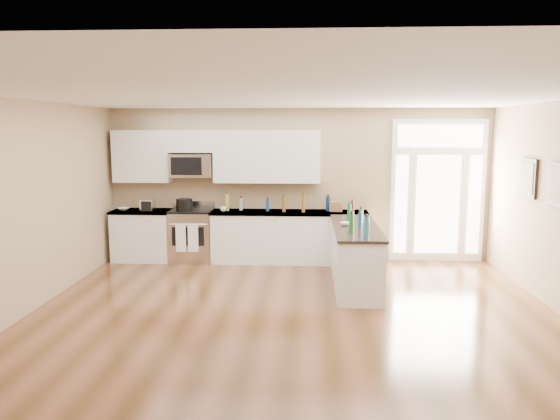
# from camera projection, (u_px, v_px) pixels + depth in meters

# --- Properties ---
(ground) EXTENTS (8.00, 8.00, 0.00)m
(ground) POSITION_uv_depth(u_px,v_px,m) (291.00, 338.00, 6.39)
(ground) COLOR #4F3116
(room_shell) EXTENTS (8.00, 8.00, 8.00)m
(room_shell) POSITION_uv_depth(u_px,v_px,m) (291.00, 193.00, 6.14)
(room_shell) COLOR tan
(room_shell) RESTS_ON ground
(back_cabinet_left) EXTENTS (1.10, 0.66, 0.94)m
(back_cabinet_left) POSITION_uv_depth(u_px,v_px,m) (143.00, 237.00, 10.12)
(back_cabinet_left) COLOR white
(back_cabinet_left) RESTS_ON ground
(back_cabinet_right) EXTENTS (2.85, 0.66, 0.94)m
(back_cabinet_right) POSITION_uv_depth(u_px,v_px,m) (289.00, 238.00, 9.98)
(back_cabinet_right) COLOR white
(back_cabinet_right) RESTS_ON ground
(peninsula_cabinet) EXTENTS (0.69, 2.32, 0.94)m
(peninsula_cabinet) POSITION_uv_depth(u_px,v_px,m) (355.00, 258.00, 8.49)
(peninsula_cabinet) COLOR white
(peninsula_cabinet) RESTS_ON ground
(upper_cabinet_left) EXTENTS (1.04, 0.33, 0.95)m
(upper_cabinet_left) POSITION_uv_depth(u_px,v_px,m) (142.00, 156.00, 10.05)
(upper_cabinet_left) COLOR white
(upper_cabinet_left) RESTS_ON room_shell
(upper_cabinet_right) EXTENTS (1.94, 0.33, 0.95)m
(upper_cabinet_right) POSITION_uv_depth(u_px,v_px,m) (267.00, 157.00, 9.93)
(upper_cabinet_right) COLOR white
(upper_cabinet_right) RESTS_ON room_shell
(upper_cabinet_short) EXTENTS (0.82, 0.33, 0.40)m
(upper_cabinet_short) POSITION_uv_depth(u_px,v_px,m) (192.00, 141.00, 9.96)
(upper_cabinet_short) COLOR white
(upper_cabinet_short) RESTS_ON room_shell
(microwave) EXTENTS (0.78, 0.41, 0.42)m
(microwave) POSITION_uv_depth(u_px,v_px,m) (192.00, 165.00, 9.98)
(microwave) COLOR silver
(microwave) RESTS_ON room_shell
(entry_door) EXTENTS (1.70, 0.10, 2.60)m
(entry_door) POSITION_uv_depth(u_px,v_px,m) (437.00, 191.00, 9.97)
(entry_door) COLOR white
(entry_door) RESTS_ON ground
(wall_art_near) EXTENTS (0.05, 0.58, 0.58)m
(wall_art_near) POSITION_uv_depth(u_px,v_px,m) (528.00, 178.00, 8.13)
(wall_art_near) COLOR black
(wall_art_near) RESTS_ON room_shell
(wall_art_far) EXTENTS (0.05, 0.58, 0.58)m
(wall_art_far) POSITION_uv_depth(u_px,v_px,m) (558.00, 185.00, 7.15)
(wall_art_far) COLOR black
(wall_art_far) RESTS_ON room_shell
(kitchen_range) EXTENTS (0.77, 0.69, 1.08)m
(kitchen_range) POSITION_uv_depth(u_px,v_px,m) (192.00, 235.00, 10.07)
(kitchen_range) COLOR silver
(kitchen_range) RESTS_ON ground
(stockpot) EXTENTS (0.38, 0.38, 0.23)m
(stockpot) POSITION_uv_depth(u_px,v_px,m) (184.00, 204.00, 9.91)
(stockpot) COLOR black
(stockpot) RESTS_ON kitchen_range
(toaster_oven) EXTENTS (0.25, 0.21, 0.20)m
(toaster_oven) POSITION_uv_depth(u_px,v_px,m) (148.00, 205.00, 10.01)
(toaster_oven) COLOR silver
(toaster_oven) RESTS_ON back_cabinet_left
(cardboard_box) EXTENTS (0.24, 0.19, 0.18)m
(cardboard_box) POSITION_uv_depth(u_px,v_px,m) (336.00, 206.00, 9.91)
(cardboard_box) COLOR brown
(cardboard_box) RESTS_ON back_cabinet_right
(bowl_left) EXTENTS (0.25, 0.25, 0.05)m
(bowl_left) POSITION_uv_depth(u_px,v_px,m) (124.00, 209.00, 10.04)
(bowl_left) COLOR white
(bowl_left) RESTS_ON back_cabinet_left
(bowl_peninsula) EXTENTS (0.21, 0.21, 0.05)m
(bowl_peninsula) POSITION_uv_depth(u_px,v_px,m) (346.00, 224.00, 8.45)
(bowl_peninsula) COLOR white
(bowl_peninsula) RESTS_ON peninsula_cabinet
(cup_counter) EXTENTS (0.13, 0.13, 0.09)m
(cup_counter) POSITION_uv_depth(u_px,v_px,m) (223.00, 209.00, 9.91)
(cup_counter) COLOR white
(cup_counter) RESTS_ON back_cabinet_right
(counter_bottles) EXTENTS (2.39, 2.47, 0.31)m
(counter_bottles) POSITION_uv_depth(u_px,v_px,m) (310.00, 210.00, 9.14)
(counter_bottles) COLOR #19591E
(counter_bottles) RESTS_ON back_cabinet_right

